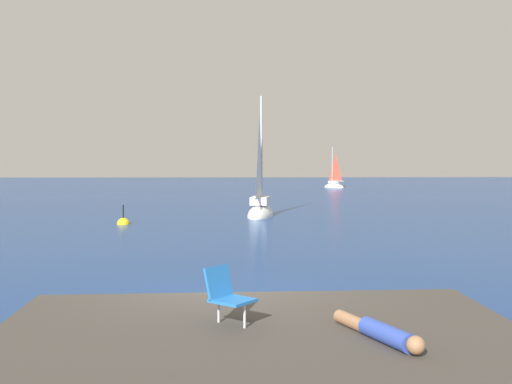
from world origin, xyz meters
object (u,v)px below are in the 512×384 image
sailboat_far (334,185)px  beach_chair (226,293)px  sailboat_near (260,209)px  person_sunbather (380,332)px  marker_buoy (123,224)px

sailboat_far → beach_chair: (-9.59, -50.73, 0.78)m
sailboat_near → sailboat_far: 30.29m
person_sunbather → beach_chair: 2.16m
sailboat_near → sailboat_far: sailboat_near is taller
person_sunbather → marker_buoy: 20.21m
sailboat_far → beach_chair: 51.64m
person_sunbather → marker_buoy: bearing=-3.2°
sailboat_near → beach_chair: size_ratio=8.21×
sailboat_near → sailboat_far: (8.31, 29.13, -0.12)m
sailboat_near → sailboat_far: size_ratio=1.49×
sailboat_far → marker_buoy: size_ratio=3.88×
sailboat_near → person_sunbather: (0.68, -22.45, 0.33)m
person_sunbather → marker_buoy: size_ratio=1.47×
sailboat_far → marker_buoy: sailboat_far is taller
person_sunbather → beach_chair: size_ratio=2.09×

